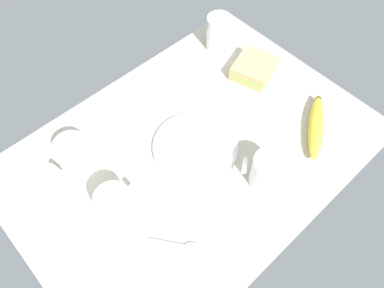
% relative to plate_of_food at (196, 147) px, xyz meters
% --- Properties ---
extents(tabletop, '(0.90, 0.64, 0.02)m').
position_rel_plate_of_food_xyz_m(tabletop, '(-0.01, 0.00, -0.02)').
color(tabletop, '#BCB29E').
rests_on(tabletop, ground).
extents(plate_of_food, '(0.21, 0.21, 0.01)m').
position_rel_plate_of_food_xyz_m(plate_of_food, '(0.00, 0.00, 0.00)').
color(plate_of_food, white).
rests_on(plate_of_food, tabletop).
extents(coffee_mug_black, '(0.10, 0.08, 0.09)m').
position_rel_plate_of_food_xyz_m(coffee_mug_black, '(-0.25, -0.01, 0.04)').
color(coffee_mug_black, white).
rests_on(coffee_mug_black, tabletop).
extents(coffee_mug_milky, '(0.10, 0.08, 0.09)m').
position_rel_plate_of_food_xyz_m(coffee_mug_milky, '(-0.24, 0.16, 0.04)').
color(coffee_mug_milky, white).
rests_on(coffee_mug_milky, tabletop).
extents(coffee_mug_spare, '(0.09, 0.11, 0.09)m').
position_rel_plate_of_food_xyz_m(coffee_mug_spare, '(0.06, -0.18, 0.04)').
color(coffee_mug_spare, white).
rests_on(coffee_mug_spare, tabletop).
extents(sandwich_main, '(0.14, 0.13, 0.04)m').
position_rel_plate_of_food_xyz_m(sandwich_main, '(0.30, 0.07, 0.02)').
color(sandwich_main, tan).
rests_on(sandwich_main, tabletop).
extents(glass_of_milk, '(0.07, 0.07, 0.11)m').
position_rel_plate_of_food_xyz_m(glass_of_milk, '(0.30, 0.22, 0.04)').
color(glass_of_milk, silver).
rests_on(glass_of_milk, tabletop).
extents(banana, '(0.19, 0.14, 0.04)m').
position_rel_plate_of_food_xyz_m(banana, '(0.26, -0.17, 0.01)').
color(banana, yellow).
rests_on(banana, tabletop).
extents(spoon, '(0.08, 0.10, 0.01)m').
position_rel_plate_of_food_xyz_m(spoon, '(-0.19, -0.17, -0.00)').
color(spoon, silver).
rests_on(spoon, tabletop).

